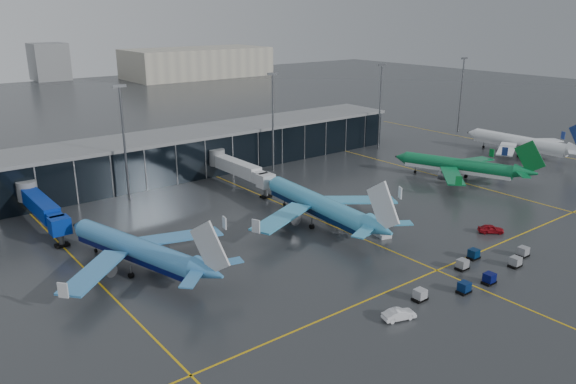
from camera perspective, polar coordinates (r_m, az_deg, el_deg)
ground at (r=97.42m, az=4.22°, el=-6.49°), size 600.00×600.00×0.00m
terminal_pier at (r=145.05m, az=-12.37°, el=3.61°), size 142.00×17.00×10.70m
jet_bridges at (r=116.79m, az=-23.69°, el=-1.41°), size 94.00×27.50×7.20m
flood_masts at (r=135.06m, az=-8.43°, el=6.45°), size 203.00×0.50×25.50m
distant_hangars at (r=354.44m, az=-20.16°, el=11.73°), size 260.00×71.00×22.00m
taxi_lines at (r=110.87m, az=4.40°, el=-3.38°), size 220.00×120.00×0.02m
airliner_arkefly at (r=93.45m, az=-15.38°, el=-4.33°), size 41.90×45.14×11.61m
airliner_klm_near at (r=109.89m, az=3.04°, el=-0.08°), size 38.96×43.54×12.55m
airliner_aer_lingus at (r=145.65m, az=16.89°, el=3.39°), size 42.55×45.22×11.22m
airliner_ba at (r=177.23m, az=22.50°, el=5.39°), size 34.70×39.32×11.88m
baggage_carts at (r=95.43m, az=18.89°, el=-7.51°), size 28.32×8.41×1.70m
mobile_airstair at (r=106.51m, az=9.56°, el=-4.06°), size 2.94×3.65×3.45m
service_van_red at (r=113.32m, az=19.92°, el=-3.54°), size 4.81×4.56×1.61m
service_van_white at (r=79.62m, az=11.21°, el=-12.09°), size 5.01×2.97×1.56m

